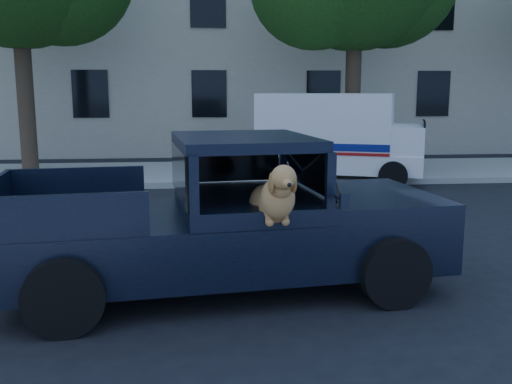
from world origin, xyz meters
TOP-DOWN VIEW (x-y plane):
  - ground at (0.00, 0.00)m, footprint 120.00×120.00m
  - far_sidewalk at (0.00, 9.20)m, footprint 60.00×4.00m
  - lane_stripes at (2.00, 3.40)m, footprint 21.60×0.14m
  - building_main at (3.00, 16.50)m, footprint 26.00×6.00m
  - pickup_truck at (0.83, 0.08)m, footprint 5.32×2.82m
  - mail_truck at (4.16, 7.91)m, footprint 4.51×3.25m

SIDE VIEW (x-z plane):
  - ground at x=0.00m, z-range 0.00..0.00m
  - lane_stripes at x=2.00m, z-range 0.00..0.01m
  - far_sidewalk at x=0.00m, z-range 0.00..0.15m
  - pickup_truck at x=0.83m, z-range -0.30..1.53m
  - mail_truck at x=4.16m, z-range -0.14..2.11m
  - building_main at x=3.00m, z-range 0.00..9.00m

